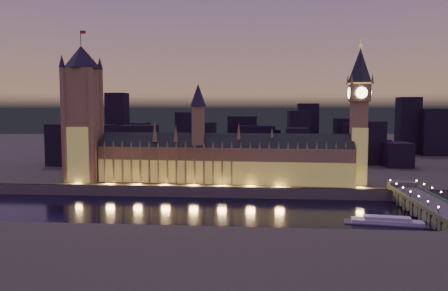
# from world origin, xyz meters

# --- Properties ---
(ground_plane) EXTENTS (2000.00, 2000.00, 0.00)m
(ground_plane) POSITION_xyz_m (0.00, 0.00, 0.00)
(ground_plane) COLOR black
(ground_plane) RESTS_ON ground
(north_bank) EXTENTS (2000.00, 960.00, 8.00)m
(north_bank) POSITION_xyz_m (0.00, 520.00, 4.00)
(north_bank) COLOR #42402B
(north_bank) RESTS_ON ground
(embankment_wall) EXTENTS (2000.00, 2.50, 8.00)m
(embankment_wall) POSITION_xyz_m (0.00, 41.00, 4.00)
(embankment_wall) COLOR #4D4B54
(embankment_wall) RESTS_ON ground
(palace_of_westminster) EXTENTS (202.00, 30.34, 78.00)m
(palace_of_westminster) POSITION_xyz_m (3.07, 61.74, 26.37)
(palace_of_westminster) COLOR #9C794E
(palace_of_westminster) RESTS_ON north_bank
(victoria_tower) EXTENTS (31.68, 31.68, 120.44)m
(victoria_tower) POSITION_xyz_m (-110.00, 61.92, 67.75)
(victoria_tower) COLOR #9C794E
(victoria_tower) RESTS_ON north_bank
(elizabeth_tower) EXTENTS (18.00, 18.00, 110.53)m
(elizabeth_tower) POSITION_xyz_m (108.00, 61.92, 69.66)
(elizabeth_tower) COLOR #9C794E
(elizabeth_tower) RESTS_ON north_bank
(westminster_bridge) EXTENTS (19.37, 113.00, 15.90)m
(westminster_bridge) POSITION_xyz_m (135.71, -3.44, 5.98)
(westminster_bridge) COLOR #4D4B54
(westminster_bridge) RESTS_ON ground
(river_boat) EXTENTS (49.06, 18.11, 4.50)m
(river_boat) POSITION_xyz_m (106.26, -25.76, 1.56)
(river_boat) COLOR #4D4B54
(river_boat) RESTS_ON ground
(city_backdrop) EXTENTS (459.75, 215.63, 79.41)m
(city_backdrop) POSITION_xyz_m (37.19, 247.48, 31.08)
(city_backdrop) COLOR black
(city_backdrop) RESTS_ON north_bank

